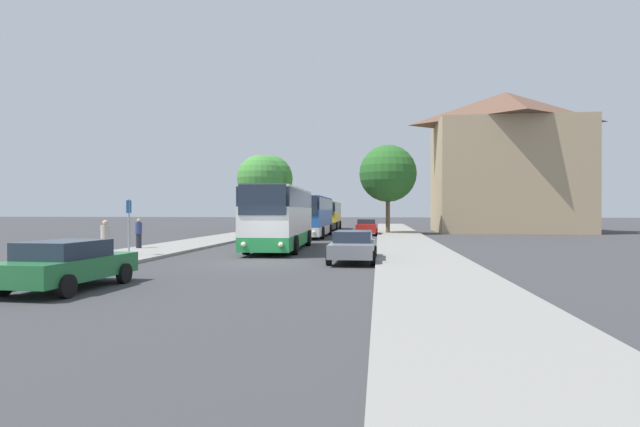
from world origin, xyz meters
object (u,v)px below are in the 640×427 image
object	(u,v)px
parked_car_left_curb	(67,264)
parked_car_right_near	(353,246)
pedestrian_waiting_near	(139,233)
tree_left_near	(260,178)
bus_front	(280,217)
bus_stop_sign	(129,221)
tree_left_far	(270,178)
bus_rear	(328,215)
tree_right_near	(388,174)
parked_car_right_far	(366,227)
bus_middle	(312,216)
pedestrian_waiting_far	(105,240)

from	to	relation	value
parked_car_left_curb	parked_car_right_near	distance (m)	11.54
pedestrian_waiting_near	tree_left_near	world-z (taller)	tree_left_near
bus_front	parked_car_left_curb	size ratio (longest dim) A/B	2.48
bus_stop_sign	tree_left_far	bearing A→B (deg)	90.85
bus_rear	bus_stop_sign	world-z (taller)	bus_rear
pedestrian_waiting_near	bus_front	bearing A→B (deg)	-60.77
bus_rear	tree_left_near	distance (m)	11.37
tree_left_near	tree_right_near	world-z (taller)	tree_right_near
parked_car_right_far	tree_right_near	bearing A→B (deg)	-129.54
bus_stop_sign	tree_left_near	world-z (taller)	tree_left_near
pedestrian_waiting_near	bus_rear	bearing A→B (deg)	4.78
bus_front	tree_left_far	size ratio (longest dim) A/B	1.32
bus_stop_sign	bus_middle	bearing A→B (deg)	73.59
tree_left_near	parked_car_right_near	bearing A→B (deg)	-68.63
parked_car_right_near	bus_middle	bearing A→B (deg)	-76.64
parked_car_left_curb	bus_rear	bearing A→B (deg)	89.10
bus_stop_sign	tree_left_far	distance (m)	32.97
pedestrian_waiting_far	tree_left_far	size ratio (longest dim) A/B	0.21
pedestrian_waiting_near	tree_left_near	size ratio (longest dim) A/B	0.21
tree_right_near	parked_car_left_curb	bearing A→B (deg)	-105.38
bus_rear	pedestrian_waiting_far	world-z (taller)	bus_rear
bus_front	parked_car_right_far	distance (m)	18.29
bus_front	tree_left_near	distance (m)	22.72
bus_rear	tree_left_near	world-z (taller)	tree_left_near
bus_rear	pedestrian_waiting_near	bearing A→B (deg)	-104.04
parked_car_right_near	tree_left_far	xyz separation A→B (m)	(-11.07, 33.12, 5.15)
parked_car_right_near	tree_right_near	world-z (taller)	tree_right_near
parked_car_left_curb	parked_car_right_near	xyz separation A→B (m)	(7.70, 8.60, -0.02)
tree_left_far	parked_car_left_curb	bearing A→B (deg)	-85.38
bus_middle	bus_rear	distance (m)	16.14
bus_front	tree_left_near	xyz separation A→B (m)	(-6.40, 21.49, 3.69)
pedestrian_waiting_near	bus_middle	bearing A→B (deg)	-8.13
tree_right_near	parked_car_right_far	bearing A→B (deg)	-129.00
tree_left_near	bus_front	bearing A→B (deg)	-73.43
pedestrian_waiting_far	bus_front	bearing A→B (deg)	-74.68
bus_middle	pedestrian_waiting_near	distance (m)	17.60
bus_front	tree_left_near	world-z (taller)	tree_left_near
tree_left_far	tree_right_near	distance (m)	14.60
bus_front	tree_right_near	bearing A→B (deg)	70.07
tree_left_near	tree_left_far	bearing A→B (deg)	91.70
parked_car_right_near	pedestrian_waiting_far	size ratio (longest dim) A/B	2.76
pedestrian_waiting_far	pedestrian_waiting_near	bearing A→B (deg)	-24.74
pedestrian_waiting_near	parked_car_right_far	bearing A→B (deg)	-14.72
parked_car_right_near	parked_car_right_far	world-z (taller)	parked_car_right_far
parked_car_right_far	bus_stop_sign	distance (m)	25.95
bus_front	parked_car_right_far	bearing A→B (deg)	73.67
parked_car_right_near	tree_left_near	bearing A→B (deg)	-67.91
bus_rear	tree_left_far	world-z (taller)	tree_left_far
tree_left_far	tree_right_near	world-z (taller)	tree_right_near
parked_car_left_curb	parked_car_right_far	xyz separation A→B (m)	(7.67, 32.69, 0.04)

